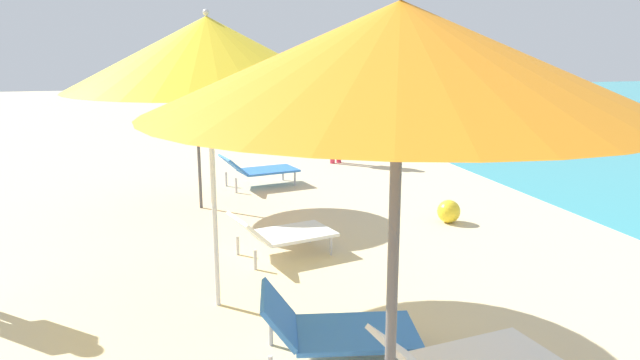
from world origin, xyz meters
name	(u,v)px	position (x,y,z in m)	size (l,w,h in m)	color
umbrella_second	(399,59)	(0.03, 3.85, 2.47)	(2.08, 2.08, 2.76)	#4C4C51
umbrella_third	(208,54)	(-0.51, 7.10, 2.47)	(2.57, 2.57, 2.86)	silver
lounger_third_shoreside	(281,232)	(0.37, 8.33, 0.30)	(1.36, 0.95, 0.57)	white
lounger_third_inland	(333,328)	(0.32, 5.80, 0.29)	(1.37, 0.88, 0.61)	blue
umbrella_farthest	(195,72)	(-0.47, 10.83, 2.17)	(2.10, 2.10, 2.48)	#4C4C51
lounger_farthest_shoreside	(258,169)	(0.65, 12.07, 0.33)	(1.49, 0.95, 0.62)	blue
person_walking_far	(336,116)	(2.68, 13.90, 1.07)	(0.41, 0.31, 1.74)	#D8334C
beach_ball	(449,211)	(3.03, 9.09, 0.17)	(0.34, 0.34, 0.34)	yellow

